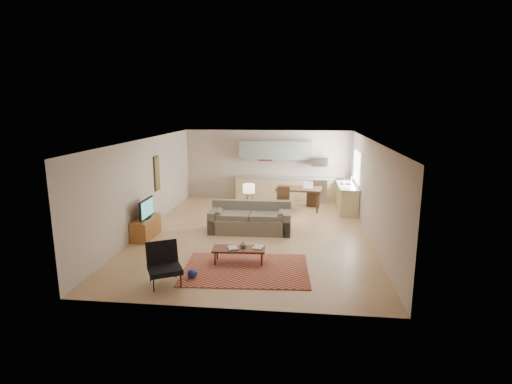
# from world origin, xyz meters

# --- Properties ---
(room) EXTENTS (9.00, 9.00, 9.00)m
(room) POSITION_xyz_m (0.00, 0.00, 1.35)
(room) COLOR tan
(room) RESTS_ON ground
(kitchen_counter_back) EXTENTS (4.26, 0.64, 0.92)m
(kitchen_counter_back) POSITION_xyz_m (0.90, 4.18, 0.46)
(kitchen_counter_back) COLOR tan
(kitchen_counter_back) RESTS_ON ground
(kitchen_counter_right) EXTENTS (0.64, 2.26, 0.92)m
(kitchen_counter_right) POSITION_xyz_m (2.93, 3.00, 0.46)
(kitchen_counter_right) COLOR tan
(kitchen_counter_right) RESTS_ON ground
(kitchen_range) EXTENTS (0.62, 0.62, 0.90)m
(kitchen_range) POSITION_xyz_m (2.00, 4.18, 0.45)
(kitchen_range) COLOR #A5A8AD
(kitchen_range) RESTS_ON ground
(kitchen_microwave) EXTENTS (0.62, 0.40, 0.35)m
(kitchen_microwave) POSITION_xyz_m (2.00, 4.20, 1.55)
(kitchen_microwave) COLOR #A5A8AD
(kitchen_microwave) RESTS_ON room
(upper_cabinets) EXTENTS (2.80, 0.34, 0.70)m
(upper_cabinets) POSITION_xyz_m (0.30, 4.33, 1.95)
(upper_cabinets) COLOR gray
(upper_cabinets) RESTS_ON room
(window_right) EXTENTS (0.02, 1.40, 1.05)m
(window_right) POSITION_xyz_m (3.23, 3.00, 1.55)
(window_right) COLOR white
(window_right) RESTS_ON room
(wall_art_left) EXTENTS (0.06, 0.42, 1.10)m
(wall_art_left) POSITION_xyz_m (-3.21, 0.90, 1.55)
(wall_art_left) COLOR olive
(wall_art_left) RESTS_ON room
(triptych) EXTENTS (1.70, 0.04, 0.50)m
(triptych) POSITION_xyz_m (-0.10, 4.47, 1.75)
(triptych) COLOR beige
(triptych) RESTS_ON room
(rug) EXTENTS (2.92, 2.11, 0.02)m
(rug) POSITION_xyz_m (0.10, -2.72, 0.01)
(rug) COLOR maroon
(rug) RESTS_ON floor
(sofa) EXTENTS (2.49, 1.12, 0.86)m
(sofa) POSITION_xyz_m (-0.15, 0.07, 0.43)
(sofa) COLOR #625A4B
(sofa) RESTS_ON floor
(coffee_table) EXTENTS (1.26, 0.56, 0.37)m
(coffee_table) POSITION_xyz_m (-0.11, -2.34, 0.19)
(coffee_table) COLOR #4B2719
(coffee_table) RESTS_ON floor
(book_a) EXTENTS (0.40, 0.43, 0.03)m
(book_a) POSITION_xyz_m (-0.35, -2.40, 0.38)
(book_a) COLOR maroon
(book_a) RESTS_ON coffee_table
(book_b) EXTENTS (0.35, 0.40, 0.02)m
(book_b) POSITION_xyz_m (0.23, -2.22, 0.38)
(book_b) COLOR navy
(book_b) RESTS_ON coffee_table
(vase) EXTENTS (0.16, 0.16, 0.17)m
(vase) POSITION_xyz_m (-0.01, -2.28, 0.45)
(vase) COLOR black
(vase) RESTS_ON coffee_table
(armchair) EXTENTS (1.02, 1.02, 0.86)m
(armchair) POSITION_xyz_m (-1.45, -3.66, 0.43)
(armchair) COLOR black
(armchair) RESTS_ON floor
(tv_credenza) EXTENTS (0.46, 1.20, 0.55)m
(tv_credenza) POSITION_xyz_m (-3.00, -0.75, 0.28)
(tv_credenza) COLOR brown
(tv_credenza) RESTS_ON floor
(tv) EXTENTS (0.09, 0.92, 0.55)m
(tv) POSITION_xyz_m (-2.96, -0.75, 0.83)
(tv) COLOR black
(tv) RESTS_ON tv_credenza
(console_table) EXTENTS (0.67, 0.48, 0.74)m
(console_table) POSITION_xyz_m (-0.26, 0.63, 0.37)
(console_table) COLOR #3E2919
(console_table) RESTS_ON floor
(table_lamp) EXTENTS (0.40, 0.40, 0.59)m
(table_lamp) POSITION_xyz_m (-0.26, 0.63, 1.04)
(table_lamp) COLOR beige
(table_lamp) RESTS_ON console_table
(dining_table) EXTENTS (1.65, 1.05, 0.79)m
(dining_table) POSITION_xyz_m (1.25, 2.76, 0.40)
(dining_table) COLOR #3E2919
(dining_table) RESTS_ON floor
(dining_chair_near) EXTENTS (0.45, 0.47, 0.93)m
(dining_chair_near) POSITION_xyz_m (0.71, 2.13, 0.46)
(dining_chair_near) COLOR #3E2919
(dining_chair_near) RESTS_ON floor
(dining_chair_far) EXTENTS (0.51, 0.52, 0.94)m
(dining_chair_far) POSITION_xyz_m (1.78, 3.39, 0.47)
(dining_chair_far) COLOR #3E2919
(dining_chair_far) RESTS_ON floor
(laptop) EXTENTS (0.36, 0.28, 0.25)m
(laptop) POSITION_xyz_m (1.56, 2.66, 0.92)
(laptop) COLOR #A5A8AD
(laptop) RESTS_ON dining_table
(soap_bottle) EXTENTS (0.10, 0.11, 0.19)m
(soap_bottle) POSITION_xyz_m (2.83, 2.97, 1.02)
(soap_bottle) COLOR beige
(soap_bottle) RESTS_ON kitchen_counter_right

